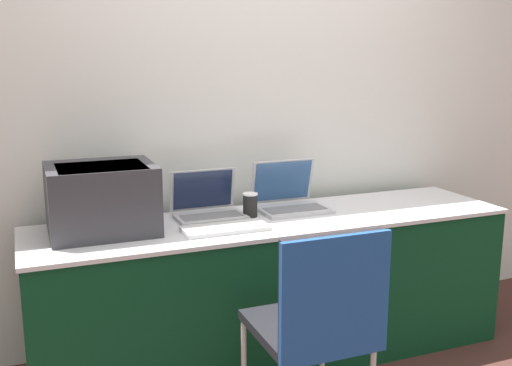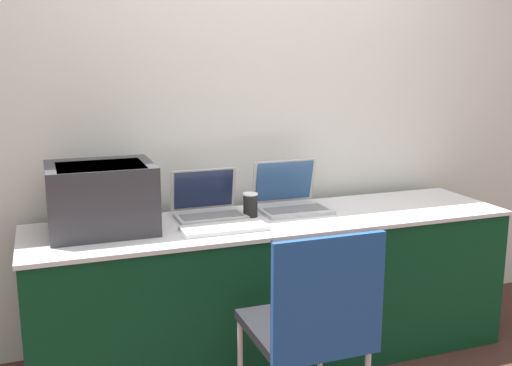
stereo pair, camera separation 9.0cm
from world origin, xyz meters
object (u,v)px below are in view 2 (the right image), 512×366
(printer, at_px, (101,195))
(laptop_right, at_px, (291,199))
(external_keyboard, at_px, (224,228))
(coffee_cup, at_px, (250,205))
(chair, at_px, (315,314))
(laptop_left, at_px, (208,206))

(printer, height_order, laptop_right, printer)
(printer, bearing_deg, external_keyboard, -19.38)
(coffee_cup, height_order, chair, chair)
(chair, bearing_deg, laptop_right, 72.62)
(laptop_right, relative_size, external_keyboard, 0.89)
(external_keyboard, height_order, coffee_cup, coffee_cup)
(external_keyboard, relative_size, chair, 0.44)
(chair, bearing_deg, laptop_left, 100.92)
(coffee_cup, bearing_deg, chair, -91.81)
(laptop_right, xyz_separation_m, coffee_cup, (-0.25, -0.06, 0.01))
(laptop_left, height_order, external_keyboard, laptop_left)
(printer, distance_m, coffee_cup, 0.73)
(external_keyboard, bearing_deg, chair, -74.75)
(printer, xyz_separation_m, coffee_cup, (0.73, 0.00, -0.11))
(printer, height_order, chair, printer)
(laptop_right, height_order, coffee_cup, laptop_right)
(printer, bearing_deg, laptop_left, 8.77)
(laptop_left, xyz_separation_m, external_keyboard, (0.00, -0.27, -0.04))
(chair, bearing_deg, coffee_cup, 88.19)
(printer, relative_size, external_keyboard, 1.19)
(external_keyboard, bearing_deg, printer, 160.62)
(external_keyboard, bearing_deg, coffee_cup, 43.72)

